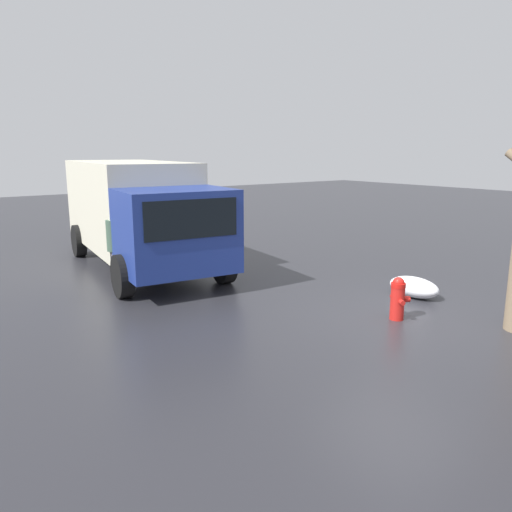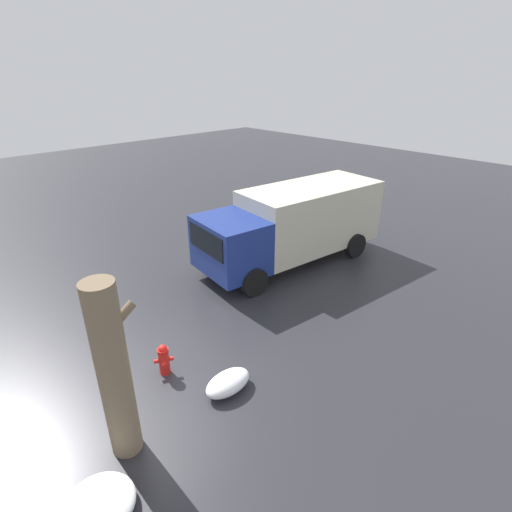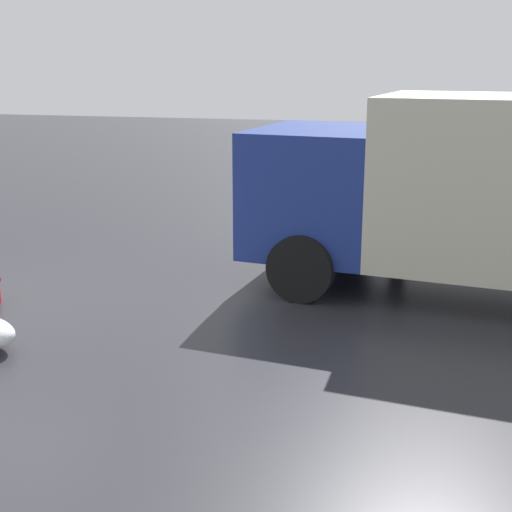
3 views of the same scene
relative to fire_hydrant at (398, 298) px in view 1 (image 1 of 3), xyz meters
name	(u,v)px [view 1 (image 1 of 3)]	position (x,y,z in m)	size (l,w,h in m)	color
ground_plane	(396,319)	(0.00, 0.00, -0.40)	(60.00, 60.00, 0.00)	#28282D
fire_hydrant	(398,298)	(0.00, 0.00, 0.00)	(0.44, 0.37, 0.78)	red
delivery_truck	(138,209)	(6.70, 1.95, 1.08)	(7.18, 3.23, 2.67)	navy
pedestrian	(116,245)	(5.09, 3.19, 0.53)	(0.37, 0.37, 1.71)	#23232D
snow_pile_by_hydrant	(414,287)	(0.70, -1.44, -0.20)	(1.11, 0.64, 0.41)	white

